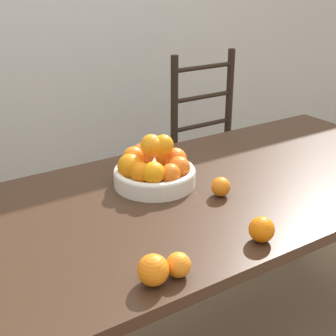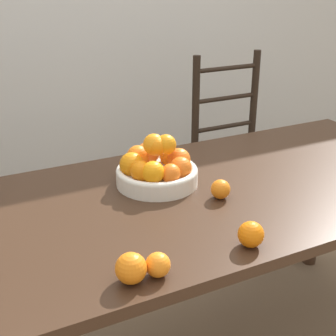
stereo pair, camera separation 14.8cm
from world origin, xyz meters
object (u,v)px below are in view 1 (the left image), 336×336
(fruit_bowl, at_px, (154,168))
(orange_loose_1, at_px, (178,265))
(orange_loose_3, at_px, (262,229))
(orange_loose_2, at_px, (221,187))
(chair_right, at_px, (216,157))
(orange_loose_0, at_px, (153,270))

(fruit_bowl, relative_size, orange_loose_1, 4.53)
(orange_loose_1, bearing_deg, orange_loose_3, 1.66)
(orange_loose_1, distance_m, orange_loose_2, 0.45)
(orange_loose_1, relative_size, chair_right, 0.06)
(orange_loose_0, bearing_deg, orange_loose_3, 0.29)
(fruit_bowl, xyz_separation_m, chair_right, (0.78, 0.64, -0.34))
(orange_loose_3, bearing_deg, orange_loose_0, -179.71)
(orange_loose_0, height_order, orange_loose_2, orange_loose_0)
(orange_loose_2, distance_m, chair_right, 1.10)
(chair_right, bearing_deg, orange_loose_0, -134.62)
(chair_right, bearing_deg, orange_loose_3, -124.08)
(fruit_bowl, bearing_deg, orange_loose_2, -54.89)
(orange_loose_3, height_order, chair_right, chair_right)
(fruit_bowl, distance_m, orange_loose_3, 0.47)
(orange_loose_0, xyz_separation_m, chair_right, (1.07, 1.10, -0.32))
(orange_loose_2, bearing_deg, orange_loose_0, -146.86)
(orange_loose_0, distance_m, chair_right, 1.57)
(orange_loose_0, bearing_deg, orange_loose_1, -5.37)
(orange_loose_0, xyz_separation_m, orange_loose_2, (0.42, 0.27, -0.01))
(orange_loose_0, xyz_separation_m, orange_loose_1, (0.07, -0.01, -0.01))
(orange_loose_3, bearing_deg, fruit_bowl, 96.57)
(orange_loose_2, xyz_separation_m, chair_right, (0.65, 0.83, -0.31))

